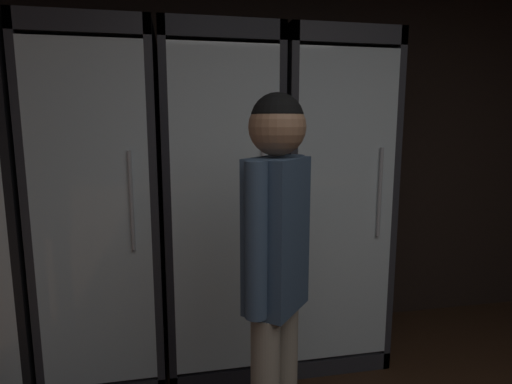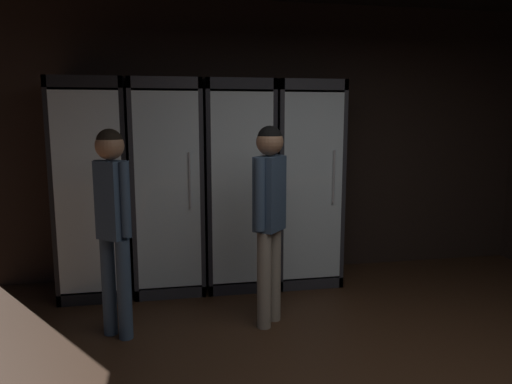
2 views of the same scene
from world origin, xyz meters
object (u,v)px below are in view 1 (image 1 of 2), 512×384
Objects in this scene: cooler_right at (322,203)px; cooler_left at (105,211)px; shopper_far at (276,258)px; cooler_center at (219,206)px.

cooler_left is at bearing 179.95° from cooler_right.
cooler_left is 1.26× the size of shopper_far.
cooler_left and cooler_center have the same top height.
cooler_right is 1.18m from shopper_far.
cooler_right is at bearing 61.52° from shopper_far.
cooler_left and cooler_right have the same top height.
shopper_far is (0.11, -1.03, -0.00)m from cooler_center.
cooler_right is (0.67, -0.00, -0.01)m from cooler_center.
cooler_left is at bearing 179.91° from cooler_center.
cooler_left is 1.33m from cooler_right.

